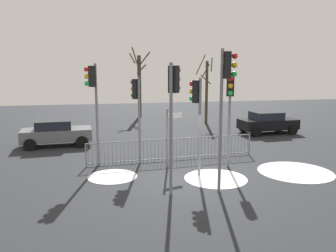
# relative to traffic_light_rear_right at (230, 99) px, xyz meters

# --- Properties ---
(ground_plane) EXTENTS (60.00, 60.00, 0.00)m
(ground_plane) POSITION_rel_traffic_light_rear_right_xyz_m (-2.12, -1.39, -3.05)
(ground_plane) COLOR #26282D
(traffic_light_rear_right) EXTENTS (0.38, 0.54, 4.16)m
(traffic_light_rear_right) POSITION_rel_traffic_light_rear_right_xyz_m (0.00, 0.00, 0.00)
(traffic_light_rear_right) COLOR slate
(traffic_light_rear_right) RESTS_ON ground
(traffic_light_mid_right) EXTENTS (0.53, 0.40, 4.55)m
(traffic_light_mid_right) POSITION_rel_traffic_light_rear_right_xyz_m (-5.74, 1.41, 0.28)
(traffic_light_mid_right) COLOR slate
(traffic_light_mid_right) RESTS_ON ground
(traffic_light_foreground_right) EXTENTS (0.45, 0.48, 3.98)m
(traffic_light_foreground_right) POSITION_rel_traffic_light_rear_right_xyz_m (-1.68, -0.71, -0.13)
(traffic_light_foreground_right) COLOR slate
(traffic_light_foreground_right) RESTS_ON ground
(traffic_light_rear_left) EXTENTS (0.47, 0.47, 4.53)m
(traffic_light_rear_left) POSITION_rel_traffic_light_rear_right_xyz_m (-3.06, -2.57, 0.27)
(traffic_light_rear_left) COLOR slate
(traffic_light_rear_left) RESTS_ON ground
(traffic_light_foreground_left) EXTENTS (0.44, 0.49, 3.97)m
(traffic_light_foreground_left) POSITION_rel_traffic_light_rear_right_xyz_m (-3.83, 1.55, -0.14)
(traffic_light_foreground_left) COLOR slate
(traffic_light_foreground_left) RESTS_ON ground
(traffic_light_mid_left) EXTENTS (0.57, 0.35, 4.99)m
(traffic_light_mid_left) POSITION_rel_traffic_light_rear_right_xyz_m (-1.28, -2.75, 0.60)
(traffic_light_mid_left) COLOR slate
(traffic_light_mid_left) RESTS_ON ground
(direction_sign_post) EXTENTS (0.76, 0.27, 2.64)m
(direction_sign_post) POSITION_rel_traffic_light_rear_right_xyz_m (-2.55, 0.60, -1.56)
(direction_sign_post) COLOR slate
(direction_sign_post) RESTS_ON ground
(pedestrian_guard_railing) EXTENTS (8.10, 0.63, 1.07)m
(pedestrian_guard_railing) POSITION_rel_traffic_light_rear_right_xyz_m (-2.13, 1.62, -2.50)
(pedestrian_guard_railing) COLOR slate
(pedestrian_guard_railing) RESTS_ON ground
(car_black_trailing) EXTENTS (3.91, 2.14, 1.47)m
(car_black_trailing) POSITION_rel_traffic_light_rear_right_xyz_m (5.54, 6.94, -2.28)
(car_black_trailing) COLOR black
(car_black_trailing) RESTS_ON ground
(car_grey_near) EXTENTS (3.91, 2.15, 1.47)m
(car_grey_near) POSITION_rel_traffic_light_rear_right_xyz_m (-7.94, 5.99, -2.28)
(car_grey_near) COLOR slate
(car_grey_near) RESTS_ON ground
(bare_tree_left) EXTENTS (1.36, 1.48, 5.43)m
(bare_tree_left) POSITION_rel_traffic_light_rear_right_xyz_m (2.82, 11.89, -0.38)
(bare_tree_left) COLOR #473828
(bare_tree_left) RESTS_ON ground
(bare_tree_centre) EXTENTS (1.81, 1.78, 6.16)m
(bare_tree_centre) POSITION_rel_traffic_light_rear_right_xyz_m (-1.95, 16.41, -0.04)
(bare_tree_centre) COLOR #473828
(bare_tree_centre) RESTS_ON ground
(snow_patch_kerb) EXTENTS (3.12, 3.12, 0.01)m
(snow_patch_kerb) POSITION_rel_traffic_light_rear_right_xyz_m (2.56, -1.20, -3.04)
(snow_patch_kerb) COLOR white
(snow_patch_kerb) RESTS_ON ground
(snow_patch_island) EXTENTS (2.00, 2.00, 0.01)m
(snow_patch_island) POSITION_rel_traffic_light_rear_right_xyz_m (-5.06, -0.28, -3.04)
(snow_patch_island) COLOR white
(snow_patch_island) RESTS_ON ground
(snow_patch_verge) EXTENTS (2.50, 2.50, 0.01)m
(snow_patch_verge) POSITION_rel_traffic_light_rear_right_xyz_m (-1.05, -1.34, -3.04)
(snow_patch_verge) COLOR white
(snow_patch_verge) RESTS_ON ground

